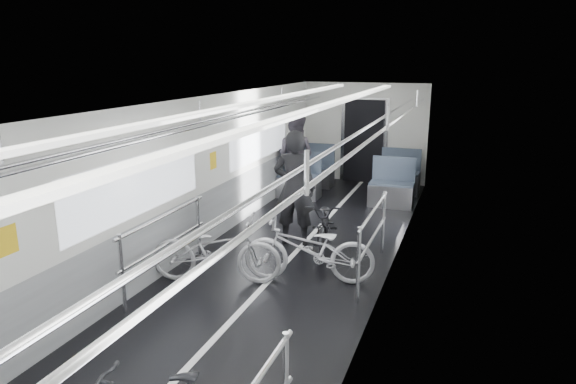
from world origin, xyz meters
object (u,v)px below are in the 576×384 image
at_px(bike_right_mid, 309,250).
at_px(bike_aisle, 325,224).
at_px(bike_left_far, 216,249).
at_px(person_seated, 295,156).
at_px(person_standing, 295,188).

distance_m(bike_right_mid, bike_aisle, 1.26).
height_order(bike_left_far, person_seated, person_seated).
relative_size(bike_right_mid, bike_aisle, 1.11).
relative_size(bike_left_far, person_standing, 0.94).
distance_m(bike_left_far, person_seated, 4.60).
distance_m(person_standing, person_seated, 2.95).
relative_size(bike_left_far, bike_aisle, 1.11).
bearing_deg(bike_left_far, bike_aisle, -47.03).
bearing_deg(bike_right_mid, bike_left_far, -82.88).
height_order(person_standing, person_seated, person_standing).
bearing_deg(bike_left_far, person_seated, -9.14).
height_order(bike_aisle, person_standing, person_standing).
bearing_deg(person_standing, bike_left_far, 66.66).
bearing_deg(person_seated, person_standing, 119.95).
distance_m(bike_aisle, person_standing, 0.76).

